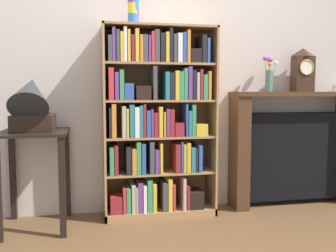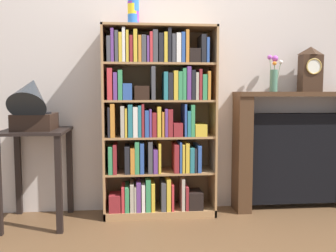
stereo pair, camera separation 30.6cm
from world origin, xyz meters
TOP-DOWN VIEW (x-y plane):
  - ground_plane at (0.00, 0.00)m, footprint 7.92×6.40m
  - wall_back at (0.14, 0.34)m, footprint 4.92×0.08m
  - bookshelf at (-0.02, 0.14)m, footprint 0.92×0.30m
  - cup_stack at (-0.21, 0.16)m, footprint 0.09×0.09m
  - side_table_left at (-0.97, 0.03)m, footprint 0.49×0.54m
  - gramophone at (-0.97, -0.04)m, footprint 0.29×0.48m
  - fireplace_mantel at (1.26, 0.20)m, footprint 1.20×0.25m
  - mantel_clock at (1.31, 0.17)m, footprint 0.18×0.13m
  - flower_vase at (0.99, 0.18)m, footprint 0.12×0.10m

SIDE VIEW (x-z plane):
  - ground_plane at x=0.00m, z-range -0.02..0.00m
  - fireplace_mantel at x=1.26m, z-range -0.01..1.03m
  - side_table_left at x=-0.97m, z-range 0.18..0.92m
  - bookshelf at x=-0.02m, z-range -0.01..1.55m
  - gramophone at x=-0.97m, z-range 0.70..1.19m
  - flower_vase at x=0.99m, z-range 1.02..1.33m
  - mantel_clock at x=1.31m, z-range 1.04..1.42m
  - wall_back at x=0.14m, z-range 0.00..2.60m
  - cup_stack at x=-0.21m, z-range 1.56..1.77m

